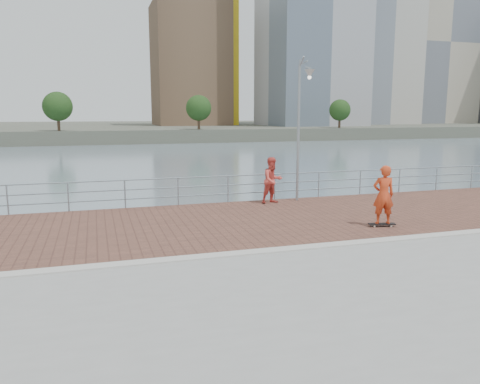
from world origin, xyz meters
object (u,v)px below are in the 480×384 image
object	(u,v)px
skateboarder	(383,195)
bystander	(272,180)
guardrail	(203,187)
street_lamp	(303,105)

from	to	relation	value
skateboarder	bystander	world-z (taller)	skateboarder
bystander	guardrail	bearing A→B (deg)	151.25
street_lamp	skateboarder	xyz separation A→B (m)	(0.75, -4.60, -2.90)
guardrail	bystander	xyz separation A→B (m)	(2.69, -0.74, 0.26)
street_lamp	bystander	distance (m)	3.24
guardrail	skateboarder	world-z (taller)	skateboarder
street_lamp	skateboarder	world-z (taller)	street_lamp
bystander	street_lamp	bearing A→B (deg)	-21.29
skateboarder	bystander	size ratio (longest dim) A/B	1.02
skateboarder	bystander	bearing A→B (deg)	-54.08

